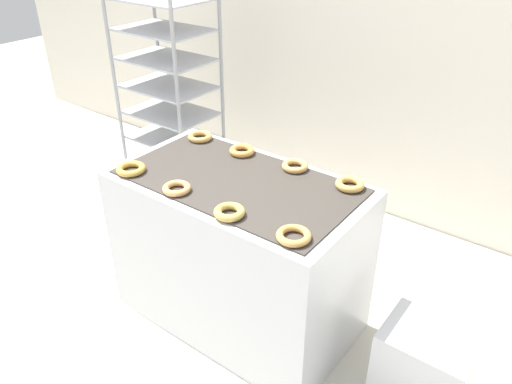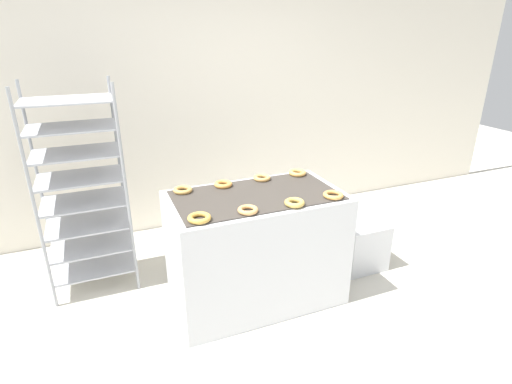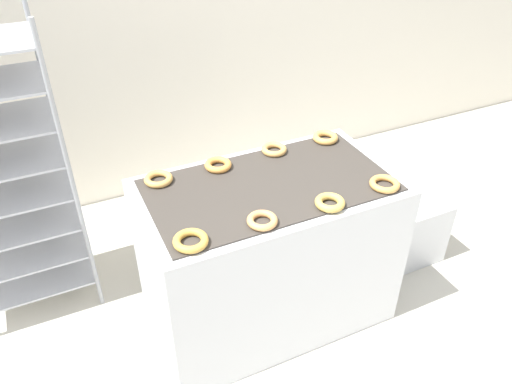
{
  "view_description": "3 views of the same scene",
  "coord_description": "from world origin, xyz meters",
  "px_view_note": "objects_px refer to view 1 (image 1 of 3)",
  "views": [
    {
      "loc": [
        1.34,
        -1.04,
        2.04
      ],
      "look_at": [
        0.0,
        0.75,
        0.73
      ],
      "focal_mm": 35.0,
      "sensor_mm": 36.0,
      "label": 1
    },
    {
      "loc": [
        -1.0,
        -1.82,
        1.95
      ],
      "look_at": [
        0.0,
        0.6,
        0.89
      ],
      "focal_mm": 28.0,
      "sensor_mm": 36.0,
      "label": 2
    },
    {
      "loc": [
        -0.89,
        -1.15,
        2.19
      ],
      "look_at": [
        0.0,
        0.75,
        0.73
      ],
      "focal_mm": 35.0,
      "sensor_mm": 36.0,
      "label": 3
    }
  ],
  "objects_px": {
    "donut_far_midleft": "(242,151)",
    "donut_far_midright": "(295,166)",
    "donut_near_left": "(131,169)",
    "donut_far_left": "(200,137)",
    "glaze_bin": "(422,368)",
    "donut_near_right": "(294,236)",
    "donut_near_midleft": "(177,188)",
    "fryer_machine": "(239,252)",
    "donut_near_midright": "(229,212)",
    "donut_far_right": "(350,184)",
    "baking_rack_cart": "(170,100)"
  },
  "relations": [
    {
      "from": "donut_near_midright",
      "to": "donut_far_left",
      "type": "relative_size",
      "value": 0.99
    },
    {
      "from": "donut_near_left",
      "to": "fryer_machine",
      "type": "bearing_deg",
      "value": 27.56
    },
    {
      "from": "donut_near_left",
      "to": "donut_near_right",
      "type": "relative_size",
      "value": 1.02
    },
    {
      "from": "donut_far_left",
      "to": "donut_far_right",
      "type": "distance_m",
      "value": 0.94
    },
    {
      "from": "donut_near_midleft",
      "to": "donut_far_midright",
      "type": "xyz_separation_m",
      "value": [
        0.32,
        0.52,
        0.0
      ]
    },
    {
      "from": "donut_far_left",
      "to": "fryer_machine",
      "type": "bearing_deg",
      "value": -27.83
    },
    {
      "from": "baking_rack_cart",
      "to": "donut_near_midleft",
      "type": "height_order",
      "value": "baking_rack_cart"
    },
    {
      "from": "donut_near_midright",
      "to": "donut_far_right",
      "type": "height_order",
      "value": "same"
    },
    {
      "from": "donut_near_left",
      "to": "donut_far_midleft",
      "type": "bearing_deg",
      "value": 57.62
    },
    {
      "from": "baking_rack_cart",
      "to": "donut_near_midleft",
      "type": "relative_size",
      "value": 12.27
    },
    {
      "from": "donut_near_midright",
      "to": "donut_far_right",
      "type": "distance_m",
      "value": 0.61
    },
    {
      "from": "donut_near_left",
      "to": "donut_far_right",
      "type": "bearing_deg",
      "value": 28.28
    },
    {
      "from": "donut_far_midright",
      "to": "donut_far_left",
      "type": "bearing_deg",
      "value": -178.4
    },
    {
      "from": "donut_near_midleft",
      "to": "donut_near_midright",
      "type": "relative_size",
      "value": 0.98
    },
    {
      "from": "donut_near_midleft",
      "to": "donut_near_midright",
      "type": "bearing_deg",
      "value": -2.42
    },
    {
      "from": "donut_near_midleft",
      "to": "donut_far_right",
      "type": "xyz_separation_m",
      "value": [
        0.63,
        0.51,
        0.0
      ]
    },
    {
      "from": "donut_near_midleft",
      "to": "donut_far_midleft",
      "type": "bearing_deg",
      "value": 90.54
    },
    {
      "from": "donut_far_midleft",
      "to": "donut_far_midright",
      "type": "relative_size",
      "value": 1.02
    },
    {
      "from": "fryer_machine",
      "to": "glaze_bin",
      "type": "height_order",
      "value": "fryer_machine"
    },
    {
      "from": "glaze_bin",
      "to": "donut_near_left",
      "type": "xyz_separation_m",
      "value": [
        -1.5,
        -0.3,
        0.68
      ]
    },
    {
      "from": "baking_rack_cart",
      "to": "donut_far_midleft",
      "type": "height_order",
      "value": "baking_rack_cart"
    },
    {
      "from": "donut_near_left",
      "to": "donut_far_midright",
      "type": "xyz_separation_m",
      "value": [
        0.64,
        0.52,
        -0.0
      ]
    },
    {
      "from": "baking_rack_cart",
      "to": "donut_far_midleft",
      "type": "bearing_deg",
      "value": -23.65
    },
    {
      "from": "glaze_bin",
      "to": "donut_near_midleft",
      "type": "distance_m",
      "value": 1.39
    },
    {
      "from": "donut_near_midleft",
      "to": "donut_near_right",
      "type": "distance_m",
      "value": 0.64
    },
    {
      "from": "donut_far_left",
      "to": "donut_far_midleft",
      "type": "relative_size",
      "value": 1.02
    },
    {
      "from": "glaze_bin",
      "to": "donut_near_right",
      "type": "xyz_separation_m",
      "value": [
        -0.53,
        -0.29,
        0.68
      ]
    },
    {
      "from": "fryer_machine",
      "to": "donut_near_right",
      "type": "relative_size",
      "value": 8.75
    },
    {
      "from": "donut_near_midright",
      "to": "donut_far_midleft",
      "type": "bearing_deg",
      "value": 123.05
    },
    {
      "from": "fryer_machine",
      "to": "donut_far_left",
      "type": "distance_m",
      "value": 0.7
    },
    {
      "from": "donut_near_midright",
      "to": "donut_far_midright",
      "type": "distance_m",
      "value": 0.53
    },
    {
      "from": "donut_far_right",
      "to": "donut_near_left",
      "type": "bearing_deg",
      "value": -151.72
    },
    {
      "from": "glaze_bin",
      "to": "donut_near_midright",
      "type": "bearing_deg",
      "value": -159.66
    },
    {
      "from": "baking_rack_cart",
      "to": "glaze_bin",
      "type": "bearing_deg",
      "value": -16.16
    },
    {
      "from": "glaze_bin",
      "to": "donut_far_right",
      "type": "distance_m",
      "value": 0.9
    },
    {
      "from": "baking_rack_cart",
      "to": "donut_far_left",
      "type": "bearing_deg",
      "value": -32.24
    },
    {
      "from": "donut_far_left",
      "to": "donut_near_right",
      "type": "bearing_deg",
      "value": -27.39
    },
    {
      "from": "fryer_machine",
      "to": "donut_near_left",
      "type": "height_order",
      "value": "donut_near_left"
    },
    {
      "from": "donut_near_midright",
      "to": "glaze_bin",
      "type": "bearing_deg",
      "value": 20.34
    },
    {
      "from": "donut_far_right",
      "to": "donut_near_midright",
      "type": "bearing_deg",
      "value": -119.79
    },
    {
      "from": "donut_near_left",
      "to": "donut_far_left",
      "type": "bearing_deg",
      "value": 88.91
    },
    {
      "from": "donut_near_midleft",
      "to": "donut_far_midright",
      "type": "bearing_deg",
      "value": 58.37
    },
    {
      "from": "donut_near_midright",
      "to": "donut_near_right",
      "type": "relative_size",
      "value": 0.95
    },
    {
      "from": "donut_near_midright",
      "to": "donut_far_right",
      "type": "xyz_separation_m",
      "value": [
        0.3,
        0.53,
        0.0
      ]
    },
    {
      "from": "glaze_bin",
      "to": "donut_far_right",
      "type": "height_order",
      "value": "donut_far_right"
    },
    {
      "from": "donut_far_midleft",
      "to": "donut_far_right",
      "type": "bearing_deg",
      "value": 1.33
    },
    {
      "from": "fryer_machine",
      "to": "glaze_bin",
      "type": "xyz_separation_m",
      "value": [
        1.02,
        0.05,
        -0.22
      ]
    },
    {
      "from": "fryer_machine",
      "to": "donut_far_right",
      "type": "relative_size",
      "value": 9.08
    },
    {
      "from": "donut_near_midright",
      "to": "donut_far_midleft",
      "type": "distance_m",
      "value": 0.61
    },
    {
      "from": "donut_near_right",
      "to": "donut_near_left",
      "type": "bearing_deg",
      "value": -179.73
    }
  ]
}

